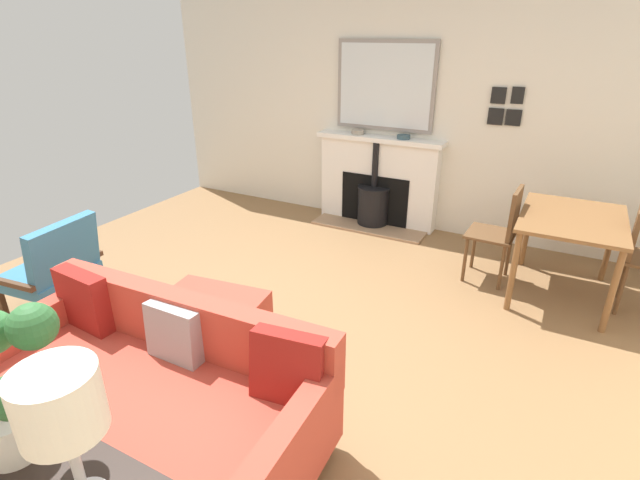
{
  "coord_description": "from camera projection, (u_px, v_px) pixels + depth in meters",
  "views": [
    {
      "loc": [
        2.31,
        1.79,
        2.12
      ],
      "look_at": [
        -0.76,
        0.15,
        0.59
      ],
      "focal_mm": 26.77,
      "sensor_mm": 36.0,
      "label": 1
    }
  ],
  "objects": [
    {
      "name": "dining_table",
      "position": [
        571.0,
        227.0,
        3.94
      ],
      "size": [
        1.04,
        0.79,
        0.73
      ],
      "color": "brown",
      "rests_on": "ground"
    },
    {
      "name": "mirror_over_mantel",
      "position": [
        385.0,
        86.0,
        5.19
      ],
      "size": [
        0.04,
        1.12,
        0.95
      ],
      "color": "gray"
    },
    {
      "name": "mantel_bowl_near",
      "position": [
        358.0,
        132.0,
        5.43
      ],
      "size": [
        0.14,
        0.14,
        0.05
      ],
      "color": "#9E9384",
      "rests_on": "fireplace"
    },
    {
      "name": "mantel_bowl_far",
      "position": [
        404.0,
        137.0,
        5.2
      ],
      "size": [
        0.15,
        0.15,
        0.04
      ],
      "color": "#334C56",
      "rests_on": "fireplace"
    },
    {
      "name": "table_lamp_far_end",
      "position": [
        60.0,
        407.0,
        1.32
      ],
      "size": [
        0.24,
        0.24,
        0.49
      ],
      "color": "#B2B2B7",
      "rests_on": "console_table"
    },
    {
      "name": "armchair_accent",
      "position": [
        54.0,
        266.0,
        3.72
      ],
      "size": [
        0.74,
        0.66,
        0.82
      ],
      "color": "#4C3321",
      "rests_on": "ground"
    },
    {
      "name": "wall_left",
      "position": [
        399.0,
        106.0,
        5.28
      ],
      "size": [
        0.12,
        5.96,
        2.72
      ],
      "primitive_type": "cube",
      "color": "silver",
      "rests_on": "ground"
    },
    {
      "name": "ground_plane",
      "position": [
        253.0,
        347.0,
        3.49
      ],
      "size": [
        5.8,
        5.96,
        0.01
      ],
      "primitive_type": "cube",
      "color": "olive"
    },
    {
      "name": "sofa",
      "position": [
        154.0,
        388.0,
        2.6
      ],
      "size": [
        0.94,
        1.98,
        0.79
      ],
      "color": "#B2B2B7",
      "rests_on": "ground"
    },
    {
      "name": "photo_gallery_row",
      "position": [
        506.0,
        107.0,
        4.71
      ],
      "size": [
        0.02,
        0.32,
        0.38
      ],
      "color": "black"
    },
    {
      "name": "dining_chair_near_fireplace",
      "position": [
        502.0,
        228.0,
        4.21
      ],
      "size": [
        0.42,
        0.42,
        0.89
      ],
      "color": "brown",
      "rests_on": "ground"
    },
    {
      "name": "fireplace",
      "position": [
        377.0,
        187.0,
        5.56
      ],
      "size": [
        0.52,
        1.47,
        1.04
      ],
      "color": "#9E7A5B",
      "rests_on": "ground"
    },
    {
      "name": "ottoman",
      "position": [
        211.0,
        316.0,
        3.45
      ],
      "size": [
        0.64,
        0.8,
        0.37
      ],
      "color": "#B2B2B7",
      "rests_on": "ground"
    }
  ]
}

